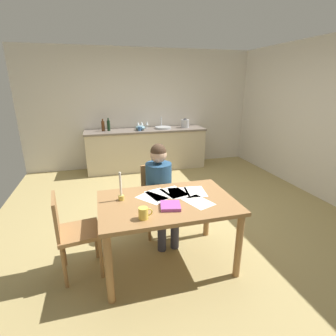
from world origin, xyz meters
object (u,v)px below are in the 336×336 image
Objects in this scene: chair_at_table at (157,195)px; candlestick at (121,192)px; coffee_mug at (144,213)px; book_magazine at (170,206)px; wine_glass_back_left at (138,124)px; teacup_on_counter at (140,129)px; stovetop_kettle at (185,123)px; chair_side_empty at (72,231)px; mixing_bowl at (140,128)px; person_seated at (160,186)px; bottle_vinegar at (109,125)px; wine_glass_by_kettle at (142,124)px; bottle_oil at (103,126)px; dining_table at (167,210)px; wine_glass_near_sink at (147,123)px; sink_unit at (163,128)px.

candlestick is at bearing -132.24° from chair_at_table.
book_magazine is (0.28, 0.14, -0.04)m from coffee_mug.
teacup_on_counter is (-0.02, -0.30, -0.06)m from wine_glass_back_left.
book_magazine is 3.68m from stovetop_kettle.
wine_glass_back_left is (0.20, 2.75, 0.52)m from chair_at_table.
chair_side_empty is at bearing -148.77° from chair_at_table.
book_magazine is at bearing -93.99° from chair_at_table.
person_seated is at bearing -94.43° from mixing_bowl.
coffee_mug is (-0.35, -0.83, 0.12)m from person_seated.
wine_glass_by_kettle is at bearing 9.20° from bottle_vinegar.
bottle_oil is 1.67× the size of wine_glass_back_left.
candlestick is at bearing 6.53° from chair_side_empty.
wine_glass_near_sink reaches higher than dining_table.
dining_table is at bearing -95.56° from wine_glass_by_kettle.
book_magazine is at bearing -103.03° from sink_unit.
stovetop_kettle is at bearing -8.06° from wine_glass_back_left.
bottle_oil reaches higher than stovetop_kettle.
book_magazine is at bearing -97.27° from wine_glass_near_sink.
wine_glass_back_left is (0.69, 3.29, 0.18)m from candlestick.
person_seated is 3.98× the size of candlestick.
coffee_mug is at bearing -106.77° from sink_unit.
coffee_mug reaches higher than book_magazine.
coffee_mug is (0.65, -0.38, 0.30)m from chair_side_empty.
person_seated is at bearing -95.45° from wine_glass_by_kettle.
wine_glass_by_kettle is at bearing 69.09° from chair_side_empty.
bottle_vinegar is at bearing 99.38° from person_seated.
person_seated is (0.01, -0.15, 0.19)m from chair_at_table.
person_seated reaches higher than mixing_bowl.
mixing_bowl is at bearing 77.05° from candlestick.
person_seated is 2.61m from teacup_on_counter.
wine_glass_back_left is (-0.54, 0.15, 0.09)m from sink_unit.
stovetop_kettle is at bearing -9.90° from wine_glass_near_sink.
sink_unit is 2.34× the size of wine_glass_by_kettle.
wine_glass_by_kettle is at bearing 70.90° from mixing_bowl.
book_magazine is 3.53m from sink_unit.
chair_side_empty is at bearing -155.53° from person_seated.
chair_at_table is 3.23× the size of bottle_vinegar.
bottle_oil is at bearing -173.08° from wine_glass_by_kettle.
chair_at_table is 1.17m from chair_side_empty.
bottle_vinegar is at bearing -8.01° from bottle_oil.
person_seated is (0.06, 0.54, 0.04)m from dining_table.
wine_glass_near_sink and wine_glass_by_kettle have the same top height.
wine_glass_by_kettle is at bearing 6.92° from bottle_oil.
chair_at_table is 2.92× the size of candlestick.
bottle_oil is (-0.56, 2.64, 0.52)m from chair_at_table.
teacup_on_counter is (0.52, 3.43, 0.15)m from coffee_mug.
coffee_mug is 3.92m from stovetop_kettle.
chair_side_empty is at bearing -99.58° from bottle_vinegar.
teacup_on_counter is (0.75, -0.20, -0.06)m from bottle_oil.
dining_table is 0.71m from chair_at_table.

